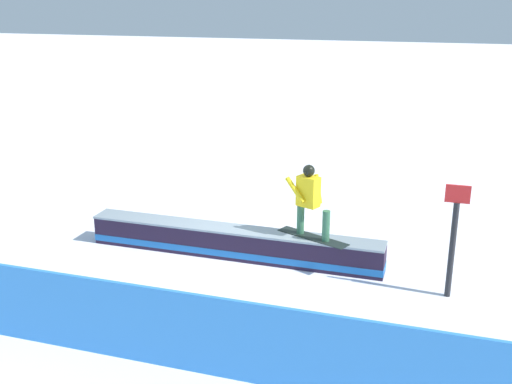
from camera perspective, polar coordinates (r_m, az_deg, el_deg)
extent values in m
plane|color=white|center=(12.18, -2.14, -5.99)|extent=(120.00, 120.00, 0.00)
cube|color=#22172C|center=(12.07, -2.16, -4.78)|extent=(5.90, 0.50, 0.56)
cube|color=blue|center=(12.13, -2.15, -5.39)|extent=(5.91, 0.51, 0.13)
cube|color=gray|center=(11.96, -2.18, -3.47)|extent=(5.90, 0.56, 0.04)
cube|color=black|center=(11.54, 5.29, -4.21)|extent=(1.45, 0.83, 0.01)
cylinder|color=#376B4A|center=(11.59, 4.17, -2.50)|extent=(0.18, 0.18, 0.58)
cylinder|color=#376B4A|center=(11.28, 6.53, -3.15)|extent=(0.18, 0.18, 0.58)
cube|color=yellow|center=(11.31, 4.89, 0.06)|extent=(0.46, 0.38, 0.57)
sphere|color=black|center=(11.20, 4.94, 1.99)|extent=(0.22, 0.22, 0.22)
cylinder|color=yellow|center=(11.28, 3.66, 0.18)|extent=(0.45, 0.26, 0.46)
cylinder|color=yellow|center=(11.38, 5.78, 0.29)|extent=(0.22, 0.16, 0.56)
cube|color=#3385DF|center=(8.81, -10.76, -11.95)|extent=(10.73, 0.10, 1.18)
cylinder|color=#262628|center=(10.82, 17.75, -5.20)|extent=(0.10, 0.10, 1.69)
cube|color=red|center=(10.48, 18.26, -0.18)|extent=(0.40, 0.04, 0.30)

